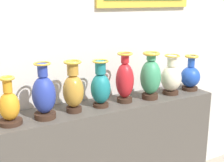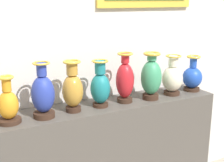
{
  "view_description": "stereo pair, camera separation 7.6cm",
  "coord_description": "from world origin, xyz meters",
  "views": [
    {
      "loc": [
        -1.14,
        -2.05,
        1.78
      ],
      "look_at": [
        0.0,
        0.0,
        1.16
      ],
      "focal_mm": 49.49,
      "sensor_mm": 36.0,
      "label": 1
    },
    {
      "loc": [
        -1.07,
        -2.08,
        1.78
      ],
      "look_at": [
        0.0,
        0.0,
        1.16
      ],
      "focal_mm": 49.49,
      "sensor_mm": 36.0,
      "label": 2
    }
  ],
  "objects": [
    {
      "name": "display_shelf",
      "position": [
        0.0,
        0.0,
        0.49
      ],
      "size": [
        1.82,
        0.38,
        0.98
      ],
      "primitive_type": "cube",
      "color": "#4C4742",
      "rests_on": "ground_plane"
    },
    {
      "name": "back_wall",
      "position": [
        0.01,
        0.25,
        1.42
      ],
      "size": [
        4.19,
        0.14,
        2.8
      ],
      "color": "silver",
      "rests_on": "ground_plane"
    },
    {
      "name": "vase_amber",
      "position": [
        -0.8,
        -0.05,
        1.1
      ],
      "size": [
        0.16,
        0.16,
        0.33
      ],
      "color": "#382319",
      "rests_on": "display_shelf"
    },
    {
      "name": "vase_cobalt",
      "position": [
        -0.56,
        -0.05,
        1.14
      ],
      "size": [
        0.16,
        0.16,
        0.4
      ],
      "color": "#382319",
      "rests_on": "display_shelf"
    },
    {
      "name": "vase_ochre",
      "position": [
        -0.34,
        -0.03,
        1.15
      ],
      "size": [
        0.15,
        0.15,
        0.38
      ],
      "color": "#382319",
      "rests_on": "display_shelf"
    },
    {
      "name": "vase_teal",
      "position": [
        -0.11,
        -0.03,
        1.14
      ],
      "size": [
        0.15,
        0.15,
        0.36
      ],
      "color": "#382319",
      "rests_on": "display_shelf"
    },
    {
      "name": "vase_crimson",
      "position": [
        0.11,
        -0.02,
        1.16
      ],
      "size": [
        0.15,
        0.15,
        0.4
      ],
      "color": "#382319",
      "rests_on": "display_shelf"
    },
    {
      "name": "vase_jade",
      "position": [
        0.34,
        -0.05,
        1.16
      ],
      "size": [
        0.17,
        0.17,
        0.39
      ],
      "color": "#382319",
      "rests_on": "display_shelf"
    },
    {
      "name": "vase_ivory",
      "position": [
        0.57,
        -0.03,
        1.12
      ],
      "size": [
        0.18,
        0.18,
        0.35
      ],
      "color": "#382319",
      "rests_on": "display_shelf"
    },
    {
      "name": "vase_sapphire",
      "position": [
        0.81,
        -0.01,
        1.11
      ],
      "size": [
        0.18,
        0.18,
        0.32
      ],
      "color": "#382319",
      "rests_on": "display_shelf"
    }
  ]
}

